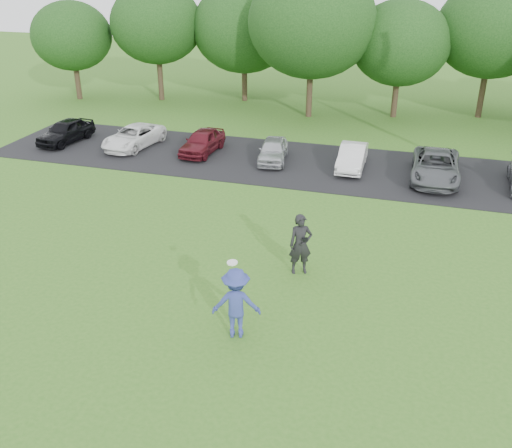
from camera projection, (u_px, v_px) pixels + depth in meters
The scene contains 6 objects.
ground at pixel (220, 318), 15.91m from camera, with size 100.00×100.00×0.00m, color #356B1E.
parking_lot at pixel (313, 165), 27.12m from camera, with size 32.00×6.50×0.03m, color black.
frisbee_player at pixel (236, 303), 14.81m from camera, with size 1.43×1.04×2.35m.
camera_bystander at pixel (300, 244), 17.75m from camera, with size 0.86×0.73×1.99m.
parked_cars at pixel (308, 154), 26.81m from camera, with size 28.12×4.66×1.23m.
tree_row at pixel (375, 33), 33.02m from camera, with size 42.39×9.85×8.64m.
Camera 1 is at (4.70, -12.34, 9.30)m, focal length 40.00 mm.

